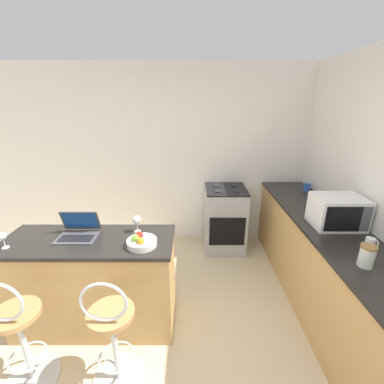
% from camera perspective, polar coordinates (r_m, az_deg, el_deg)
% --- Properties ---
extents(wall_back, '(12.00, 0.06, 2.60)m').
position_cam_1_polar(wall_back, '(3.85, -5.23, 7.57)').
color(wall_back, silver).
rests_on(wall_back, ground_plane).
extents(breakfast_bar, '(1.52, 0.58, 0.94)m').
position_cam_1_polar(breakfast_bar, '(2.74, -20.71, -18.29)').
color(breakfast_bar, tan).
rests_on(breakfast_bar, ground_plane).
extents(counter_right, '(0.62, 2.96, 0.94)m').
position_cam_1_polar(counter_right, '(3.10, 27.44, -14.59)').
color(counter_right, tan).
rests_on(counter_right, ground_plane).
extents(bar_stool_near, '(0.40, 0.40, 1.01)m').
position_cam_1_polar(bar_stool_near, '(2.51, -33.81, -24.86)').
color(bar_stool_near, silver).
rests_on(bar_stool_near, ground_plane).
extents(bar_stool_far, '(0.40, 0.40, 1.01)m').
position_cam_1_polar(bar_stool_far, '(2.24, -17.05, -28.11)').
color(bar_stool_far, silver).
rests_on(bar_stool_far, ground_plane).
extents(laptop, '(0.34, 0.27, 0.22)m').
position_cam_1_polar(laptop, '(2.56, -23.73, -7.72)').
color(laptop, '#47474C').
rests_on(laptop, breakfast_bar).
extents(microwave, '(0.46, 0.35, 0.30)m').
position_cam_1_polar(microwave, '(2.86, 29.81, -3.82)').
color(microwave, white).
rests_on(microwave, counter_right).
extents(stove_range, '(0.57, 0.61, 0.95)m').
position_cam_1_polar(stove_range, '(3.80, 7.46, -5.96)').
color(stove_range, '#9EA3A8').
rests_on(stove_range, ground_plane).
extents(fruit_bowl, '(0.25, 0.25, 0.11)m').
position_cam_1_polar(fruit_bowl, '(2.25, -11.04, -10.78)').
color(fruit_bowl, silver).
rests_on(fruit_bowl, breakfast_bar).
extents(wine_glass_short, '(0.07, 0.07, 0.14)m').
position_cam_1_polar(wine_glass_short, '(2.65, -36.31, -7.96)').
color(wine_glass_short, silver).
rests_on(wine_glass_short, breakfast_bar).
extents(mug_blue, '(0.10, 0.08, 0.10)m').
position_cam_1_polar(mug_blue, '(3.82, 24.38, 0.96)').
color(mug_blue, '#2D51AD').
rests_on(mug_blue, counter_right).
extents(storage_jar, '(0.11, 0.11, 0.17)m').
position_cam_1_polar(storage_jar, '(2.33, 34.51, -11.67)').
color(storage_jar, silver).
rests_on(storage_jar, counter_right).
extents(mug_white, '(0.09, 0.07, 0.10)m').
position_cam_1_polar(mug_white, '(2.61, 35.02, -9.44)').
color(mug_white, white).
rests_on(mug_white, counter_right).
extents(wine_glass_tall, '(0.08, 0.08, 0.16)m').
position_cam_1_polar(wine_glass_tall, '(2.44, -12.00, -6.14)').
color(wine_glass_tall, silver).
rests_on(wine_glass_tall, breakfast_bar).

